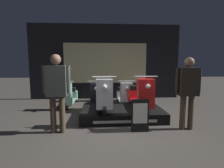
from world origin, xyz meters
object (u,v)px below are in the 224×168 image
object	(u,v)px
scooter_display_right	(140,96)
scooter_display_left	(104,96)
person_left_browsing	(57,87)
person_right_browsing	(188,87)
scooter_backrow_0	(69,96)
price_sign_board	(140,115)
scooter_backrow_1	(97,95)
scooter_backrow_2	(124,95)

from	to	relation	value
scooter_display_right	scooter_display_left	bearing A→B (deg)	180.00
scooter_display_right	person_left_browsing	world-z (taller)	person_left_browsing
scooter_display_right	person_right_browsing	size ratio (longest dim) A/B	1.02
person_left_browsing	scooter_display_left	bearing A→B (deg)	40.68
scooter_display_right	scooter_backrow_0	xyz separation A→B (m)	(-2.28, 1.60, -0.28)
scooter_display_left	price_sign_board	world-z (taller)	scooter_display_left
person_left_browsing	scooter_backrow_1	bearing A→B (deg)	71.92
scooter_display_right	scooter_backrow_2	world-z (taller)	scooter_display_right
person_right_browsing	scooter_display_right	bearing A→B (deg)	134.97
scooter_display_left	price_sign_board	size ratio (longest dim) A/B	2.27
scooter_display_right	person_right_browsing	world-z (taller)	person_right_browsing
scooter_backrow_0	person_right_browsing	xyz separation A→B (m)	(3.18, -2.51, 0.63)
scooter_backrow_1	scooter_backrow_2	world-z (taller)	same
scooter_backrow_0	price_sign_board	size ratio (longest dim) A/B	2.27
scooter_display_right	person_right_browsing	bearing A→B (deg)	-45.03
scooter_backrow_0	scooter_backrow_2	xyz separation A→B (m)	(2.04, 0.00, 0.00)
scooter_display_right	person_left_browsing	distance (m)	2.30
scooter_backrow_1	person_left_browsing	distance (m)	2.72
scooter_backrow_0	scooter_backrow_2	bearing A→B (deg)	0.00
scooter_backrow_0	scooter_backrow_1	world-z (taller)	same
person_right_browsing	scooter_backrow_1	bearing A→B (deg)	130.80
scooter_display_left	scooter_backrow_2	distance (m)	1.80
scooter_display_left	scooter_backrow_1	xyz separation A→B (m)	(-0.24, 1.60, -0.28)
price_sign_board	person_left_browsing	bearing A→B (deg)	176.83
scooter_display_left	scooter_backrow_1	size ratio (longest dim) A/B	1.00
scooter_backrow_0	scooter_backrow_1	xyz separation A→B (m)	(1.02, 0.00, 0.00)
scooter_backrow_0	scooter_backrow_1	bearing A→B (deg)	0.00
scooter_backrow_2	price_sign_board	xyz separation A→B (m)	(0.01, -2.61, 0.01)
scooter_display_left	scooter_backrow_0	world-z (taller)	scooter_display_left
scooter_backrow_0	scooter_display_right	bearing A→B (deg)	-35.08
person_right_browsing	price_sign_board	world-z (taller)	person_right_browsing
scooter_display_right	scooter_backrow_2	size ratio (longest dim) A/B	1.00
scooter_backrow_1	person_right_browsing	world-z (taller)	person_right_browsing
scooter_display_right	scooter_backrow_1	size ratio (longest dim) A/B	1.00
scooter_backrow_0	price_sign_board	bearing A→B (deg)	-51.90
person_left_browsing	person_right_browsing	xyz separation A→B (m)	(2.98, -0.00, -0.04)
scooter_display_right	scooter_backrow_1	distance (m)	2.05
scooter_display_left	scooter_backrow_0	size ratio (longest dim) A/B	1.00
scooter_display_right	person_right_browsing	xyz separation A→B (m)	(0.91, -0.91, 0.36)
scooter_display_left	scooter_backrow_1	bearing A→B (deg)	98.45
scooter_backrow_0	person_left_browsing	size ratio (longest dim) A/B	0.99
person_left_browsing	price_sign_board	xyz separation A→B (m)	(1.84, -0.10, -0.66)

